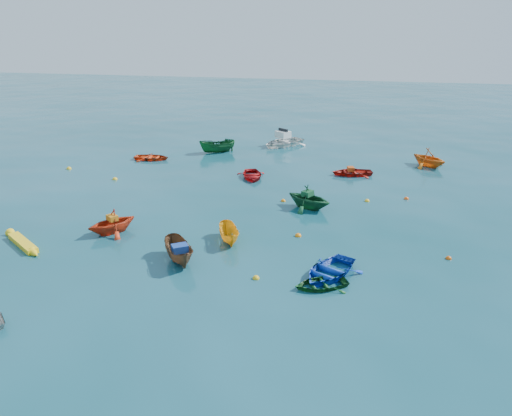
# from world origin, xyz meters

# --- Properties ---
(ground) EXTENTS (160.00, 160.00, 0.00)m
(ground) POSITION_xyz_m (0.00, 0.00, 0.00)
(ground) COLOR #093C44
(ground) RESTS_ON ground
(sampan_brown_mid) EXTENTS (2.58, 3.03, 1.13)m
(sampan_brown_mid) POSITION_xyz_m (-2.20, -1.86, 0.00)
(sampan_brown_mid) COLOR brown
(sampan_brown_mid) RESTS_ON ground
(dinghy_blue_se) EXTENTS (3.54, 3.99, 0.68)m
(dinghy_blue_se) POSITION_xyz_m (4.86, -1.74, 0.00)
(dinghy_blue_se) COLOR #0E3CB5
(dinghy_blue_se) RESTS_ON ground
(dinghy_orange_w) EXTENTS (3.44, 3.52, 1.41)m
(dinghy_orange_w) POSITION_xyz_m (-7.00, 0.63, 0.00)
(dinghy_orange_w) COLOR red
(dinghy_orange_w) RESTS_ON ground
(sampan_yellow_mid) EXTENTS (1.88, 2.66, 0.97)m
(sampan_yellow_mid) POSITION_xyz_m (-0.50, 0.89, 0.00)
(sampan_yellow_mid) COLOR orange
(sampan_yellow_mid) RESTS_ON ground
(dinghy_green_e) EXTENTS (2.88, 2.58, 0.49)m
(dinghy_green_e) POSITION_xyz_m (4.62, -2.86, 0.00)
(dinghy_green_e) COLOR #10481B
(dinghy_green_e) RESTS_ON ground
(dinghy_red_nw) EXTENTS (3.02, 2.26, 0.60)m
(dinghy_red_nw) POSITION_xyz_m (-11.21, 15.41, 0.00)
(dinghy_red_nw) COLOR red
(dinghy_red_nw) RESTS_ON ground
(dinghy_green_n) EXTENTS (3.74, 3.56, 1.54)m
(dinghy_green_n) POSITION_xyz_m (2.92, 6.74, 0.00)
(dinghy_green_n) COLOR #114925
(dinghy_green_n) RESTS_ON ground
(dinghy_red_ne) EXTENTS (3.44, 2.83, 0.62)m
(dinghy_red_ne) POSITION_xyz_m (5.22, 14.55, 0.00)
(dinghy_red_ne) COLOR #AC170E
(dinghy_red_ne) RESTS_ON ground
(dinghy_red_far) EXTENTS (2.91, 3.43, 0.61)m
(dinghy_red_far) POSITION_xyz_m (-1.91, 12.19, 0.00)
(dinghy_red_far) COLOR #AC0E10
(dinghy_red_far) RESTS_ON ground
(dinghy_orange_far) EXTENTS (3.93, 3.92, 1.57)m
(dinghy_orange_far) POSITION_xyz_m (11.02, 18.28, 0.00)
(dinghy_orange_far) COLOR orange
(dinghy_orange_far) RESTS_ON ground
(sampan_green_far) EXTENTS (3.38, 2.71, 1.24)m
(sampan_green_far) POSITION_xyz_m (-6.57, 18.94, 0.00)
(sampan_green_far) COLOR #124F24
(sampan_green_far) RESTS_ON ground
(kayak_yellow) EXTENTS (3.27, 2.48, 0.36)m
(kayak_yellow) POSITION_xyz_m (-10.67, -1.90, 0.00)
(kayak_yellow) COLOR yellow
(kayak_yellow) RESTS_ON ground
(motorboat_white) EXTENTS (5.07, 5.29, 1.49)m
(motorboat_white) POSITION_xyz_m (-1.41, 22.79, 0.00)
(motorboat_white) COLOR silver
(motorboat_white) RESTS_ON ground
(tarp_blue_a) EXTENTS (0.92, 0.87, 0.35)m
(tarp_blue_a) POSITION_xyz_m (-2.11, -1.98, 0.74)
(tarp_blue_a) COLOR navy
(tarp_blue_a) RESTS_ON sampan_brown_mid
(tarp_orange_a) EXTENTS (0.75, 0.72, 0.29)m
(tarp_orange_a) POSITION_xyz_m (-6.97, 0.67, 0.85)
(tarp_orange_a) COLOR #C26E13
(tarp_orange_a) RESTS_ON dinghy_orange_w
(tarp_green_b) EXTENTS (0.76, 0.84, 0.33)m
(tarp_green_b) POSITION_xyz_m (2.83, 6.79, 0.93)
(tarp_green_b) COLOR #134D28
(tarp_green_b) RESTS_ON dinghy_green_n
(tarp_orange_b) EXTENTS (0.61, 0.71, 0.30)m
(tarp_orange_b) POSITION_xyz_m (5.12, 14.53, 0.46)
(tarp_orange_b) COLOR #BB4413
(tarp_orange_b) RESTS_ON dinghy_red_ne
(buoy_ye_a) EXTENTS (0.32, 0.32, 0.32)m
(buoy_ye_a) POSITION_xyz_m (1.73, -2.75, 0.00)
(buoy_ye_a) COLOR gold
(buoy_ye_a) RESTS_ON ground
(buoy_or_b) EXTENTS (0.29, 0.29, 0.29)m
(buoy_or_b) POSITION_xyz_m (10.38, 1.21, 0.00)
(buoy_or_b) COLOR #D2500B
(buoy_or_b) RESTS_ON ground
(buoy_ye_b) EXTENTS (0.38, 0.38, 0.38)m
(buoy_ye_b) POSITION_xyz_m (-16.34, 11.35, 0.00)
(buoy_ye_b) COLOR gold
(buoy_ye_b) RESTS_ON ground
(buoy_or_c) EXTENTS (0.30, 0.30, 0.30)m
(buoy_or_c) POSITION_xyz_m (1.20, 7.64, 0.00)
(buoy_or_c) COLOR orange
(buoy_or_c) RESTS_ON ground
(buoy_ye_c) EXTENTS (0.31, 0.31, 0.31)m
(buoy_ye_c) POSITION_xyz_m (6.42, 8.80, 0.00)
(buoy_ye_c) COLOR yellow
(buoy_ye_c) RESTS_ON ground
(buoy_or_d) EXTENTS (0.34, 0.34, 0.34)m
(buoy_or_d) POSITION_xyz_m (2.90, 2.33, 0.00)
(buoy_or_d) COLOR orange
(buoy_or_d) RESTS_ON ground
(buoy_ye_d) EXTENTS (0.37, 0.37, 0.37)m
(buoy_ye_d) POSITION_xyz_m (-11.53, 9.58, 0.00)
(buoy_ye_d) COLOR gold
(buoy_ye_d) RESTS_ON ground
(buoy_or_e) EXTENTS (0.31, 0.31, 0.31)m
(buoy_or_e) POSITION_xyz_m (8.90, 9.78, 0.00)
(buoy_or_e) COLOR #FA510D
(buoy_or_e) RESTS_ON ground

